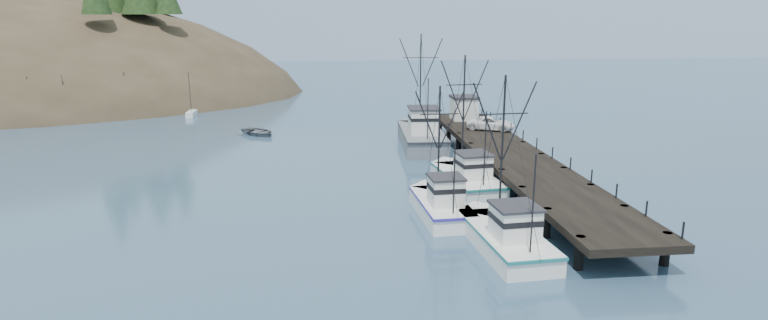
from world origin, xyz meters
TOP-DOWN VIEW (x-y plane):
  - ground at (0.00, 0.00)m, footprint 400.00×400.00m
  - pier at (14.00, 16.00)m, footprint 6.00×44.00m
  - distant_ridge at (10.00, 170.00)m, footprint 360.00×40.00m
  - distant_ridge_far at (-40.00, 185.00)m, footprint 180.00×25.00m
  - moored_sailboats at (-33.26, 56.33)m, footprint 20.80×21.02m
  - trawler_near at (8.12, -0.45)m, footprint 4.23×10.82m
  - trawler_mid at (5.43, 6.09)m, footprint 3.60×9.46m
  - trawler_far at (8.97, 12.97)m, footprint 4.64×11.04m
  - work_vessel at (7.94, 29.14)m, footprint 5.00×14.68m
  - pier_shed at (13.82, 34.00)m, footprint 3.00×3.20m
  - pickup_truck at (15.19, 27.34)m, footprint 5.62×4.26m
  - motorboat at (-10.45, 37.31)m, footprint 6.26×6.39m

SIDE VIEW (x-z plane):
  - ground at x=0.00m, z-range 0.00..0.00m
  - distant_ridge at x=10.00m, z-range -13.00..13.00m
  - distant_ridge_far at x=-40.00m, z-range -9.00..9.00m
  - motorboat at x=-10.45m, z-range -0.54..0.54m
  - moored_sailboats at x=-33.26m, z-range -2.84..3.51m
  - trawler_mid at x=5.43m, z-range -4.00..5.63m
  - trawler_near at x=8.12m, z-range -4.68..6.32m
  - trawler_far at x=8.97m, z-range -4.81..6.45m
  - work_vessel at x=7.94m, z-range -4.97..7.43m
  - pier at x=14.00m, z-range 0.69..2.69m
  - pickup_truck at x=15.19m, z-range 2.00..3.42m
  - pier_shed at x=13.82m, z-range 2.02..4.82m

